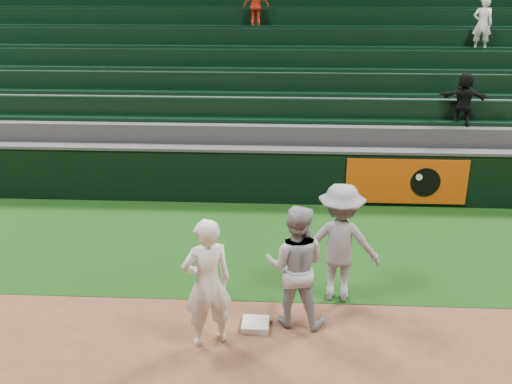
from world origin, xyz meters
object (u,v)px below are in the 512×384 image
first_baseman (207,283)px  baserunner (296,266)px  first_base (255,324)px  base_coach (340,243)px

first_baseman → baserunner: bearing=-178.6°
first_base → baserunner: baserunner is taller
first_baseman → baserunner: (1.18, 0.56, -0.01)m
first_baseman → base_coach: (1.86, 1.28, 0.03)m
first_base → baserunner: 1.04m
first_base → baserunner: bearing=16.4°
first_base → base_coach: bearing=35.5°
baserunner → base_coach: base_coach is taller
baserunner → base_coach: size_ratio=0.97×
first_base → base_coach: base_coach is taller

